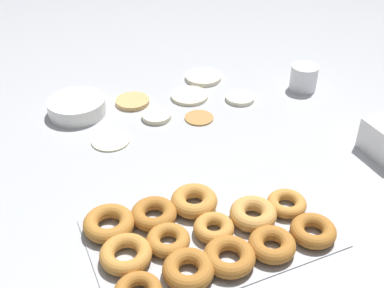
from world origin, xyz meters
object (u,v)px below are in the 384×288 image
object	(u,v)px
pancake_2	(203,77)
pancake_5	(190,96)
donut_tray	(203,234)
pancake_0	(157,116)
pancake_4	(133,101)
pancake_6	(111,140)
paper_cup	(304,78)
batter_bowl	(77,107)
pancake_1	(199,117)
pancake_3	(240,98)

from	to	relation	value
pancake_2	pancake_5	size ratio (longest dim) A/B	1.04
donut_tray	pancake_2	bearing A→B (deg)	65.17
pancake_0	pancake_4	world-z (taller)	same
pancake_5	pancake_6	world-z (taller)	same
paper_cup	pancake_0	bearing A→B (deg)	177.63
batter_bowl	pancake_2	bearing A→B (deg)	6.74
pancake_4	batter_bowl	bearing A→B (deg)	177.01
pancake_1	batter_bowl	bearing A→B (deg)	151.77
pancake_4	paper_cup	xyz separation A→B (m)	(0.52, -0.13, 0.03)
pancake_0	batter_bowl	xyz separation A→B (m)	(-0.20, 0.12, 0.02)
donut_tray	batter_bowl	bearing A→B (deg)	101.76
pancake_1	pancake_3	size ratio (longest dim) A/B	0.94
paper_cup	pancake_5	bearing A→B (deg)	165.03
pancake_3	pancake_6	size ratio (longest dim) A/B	0.85
batter_bowl	pancake_6	bearing A→B (deg)	-74.50
pancake_4	pancake_0	bearing A→B (deg)	-71.08
pancake_2	pancake_3	world-z (taller)	pancake_2
donut_tray	pancake_6	bearing A→B (deg)	100.17
pancake_5	batter_bowl	xyz separation A→B (m)	(-0.33, 0.04, 0.02)
pancake_4	pancake_2	bearing A→B (deg)	12.68
pancake_1	pancake_3	distance (m)	0.17
pancake_4	paper_cup	world-z (taller)	paper_cup
pancake_2	donut_tray	xyz separation A→B (m)	(-0.30, -0.65, 0.01)
pancake_0	pancake_6	bearing A→B (deg)	-158.66
donut_tray	paper_cup	world-z (taller)	paper_cup
pancake_3	paper_cup	size ratio (longest dim) A/B	1.06
pancake_0	batter_bowl	distance (m)	0.23
pancake_1	pancake_4	size ratio (longest dim) A/B	0.82
pancake_0	pancake_2	size ratio (longest dim) A/B	0.70
pancake_3	pancake_4	xyz separation A→B (m)	(-0.30, 0.11, 0.00)
pancake_2	pancake_1	bearing A→B (deg)	-117.59
batter_bowl	paper_cup	world-z (taller)	paper_cup
pancake_3	pancake_5	distance (m)	0.15
pancake_6	batter_bowl	bearing A→B (deg)	105.50
pancake_3	paper_cup	world-z (taller)	paper_cup
pancake_0	pancake_5	bearing A→B (deg)	28.56
pancake_0	pancake_3	bearing A→B (deg)	-0.38
pancake_3	pancake_6	world-z (taller)	pancake_3
pancake_2	pancake_5	world-z (taller)	pancake_2
pancake_6	batter_bowl	size ratio (longest dim) A/B	0.63
pancake_2	donut_tray	bearing A→B (deg)	-114.83
paper_cup	pancake_2	bearing A→B (deg)	144.09
pancake_0	pancake_6	xyz separation A→B (m)	(-0.15, -0.06, -0.00)
pancake_0	paper_cup	distance (m)	0.48
pancake_3	batter_bowl	distance (m)	0.48
pancake_1	pancake_5	distance (m)	0.13
pancake_1	paper_cup	distance (m)	0.37
pancake_6	batter_bowl	world-z (taller)	batter_bowl
pancake_6	pancake_0	bearing A→B (deg)	21.34
pancake_6	donut_tray	world-z (taller)	donut_tray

